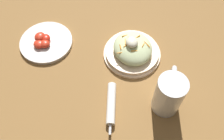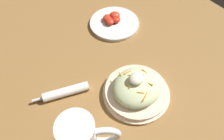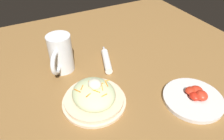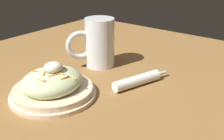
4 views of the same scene
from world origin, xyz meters
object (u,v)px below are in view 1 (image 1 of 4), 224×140
(beer_mug, at_px, (168,95))
(tomato_plate, at_px, (45,42))
(napkin_roll, at_px, (111,104))
(salad_plate, at_px, (132,50))

(beer_mug, relative_size, tomato_plate, 0.75)
(beer_mug, bearing_deg, tomato_plate, -136.72)
(beer_mug, relative_size, napkin_roll, 0.86)
(tomato_plate, bearing_deg, napkin_roll, 28.04)
(salad_plate, distance_m, napkin_roll, 0.24)
(salad_plate, height_order, tomato_plate, salad_plate)
(tomato_plate, bearing_deg, salad_plate, 64.88)
(napkin_roll, xyz_separation_m, tomato_plate, (-0.35, -0.18, -0.00))
(beer_mug, xyz_separation_m, tomato_plate, (-0.39, -0.37, -0.06))
(napkin_roll, bearing_deg, beer_mug, 75.66)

